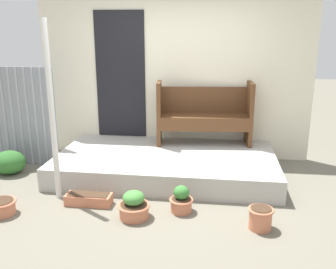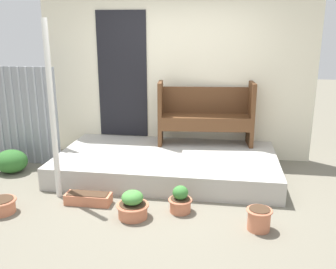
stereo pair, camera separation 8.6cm
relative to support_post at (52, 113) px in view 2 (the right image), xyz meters
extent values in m
plane|color=#706B5B|center=(1.27, 0.10, -1.08)|extent=(24.00, 24.00, 0.00)
cube|color=#B2AFA8|center=(1.23, 0.95, -0.93)|extent=(3.10, 1.69, 0.30)
cube|color=beige|center=(1.23, 1.82, 0.22)|extent=(4.30, 0.06, 2.60)
cube|color=black|center=(0.38, 1.78, 0.23)|extent=(0.80, 0.02, 2.00)
cylinder|color=#979CA5|center=(-1.39, 1.07, -0.33)|extent=(0.04, 0.04, 1.50)
cylinder|color=#979CA5|center=(-1.26, 1.07, -0.33)|extent=(0.04, 0.04, 1.50)
cylinder|color=#979CA5|center=(-1.14, 1.07, -0.33)|extent=(0.04, 0.04, 1.50)
cylinder|color=#979CA5|center=(-1.01, 1.07, -0.33)|extent=(0.04, 0.04, 1.50)
cylinder|color=#979CA5|center=(-0.89, 1.07, -0.33)|extent=(0.04, 0.04, 1.50)
cylinder|color=#979CA5|center=(-0.76, 1.07, -0.33)|extent=(0.04, 0.04, 1.50)
cylinder|color=#979CA5|center=(-0.64, 1.07, -0.33)|extent=(0.04, 0.04, 1.50)
cylinder|color=#979CA5|center=(-0.52, 1.07, -0.33)|extent=(0.04, 0.04, 1.50)
cylinder|color=silver|center=(0.00, 0.00, 0.00)|extent=(0.07, 0.07, 2.16)
cube|color=#54331C|center=(1.05, 1.45, -0.29)|extent=(0.10, 0.40, 0.97)
cube|color=#54331C|center=(2.42, 1.58, -0.29)|extent=(0.10, 0.40, 0.97)
cube|color=#54331C|center=(1.74, 1.52, -0.34)|extent=(1.35, 0.53, 0.04)
cube|color=#54331C|center=(1.76, 1.33, -0.44)|extent=(1.31, 0.16, 0.17)
cube|color=#54331C|center=(1.72, 1.69, -0.12)|extent=(1.31, 0.17, 0.41)
cylinder|color=#C67251|center=(-0.46, -0.52, -1.00)|extent=(0.29, 0.29, 0.16)
torus|color=#C67251|center=(-0.46, -0.52, -0.93)|extent=(0.34, 0.34, 0.02)
cylinder|color=#422D1E|center=(-0.46, -0.52, -0.91)|extent=(0.27, 0.27, 0.01)
cylinder|color=#C67251|center=(1.05, -0.40, -1.00)|extent=(0.33, 0.33, 0.16)
torus|color=#C67251|center=(1.05, -0.40, -0.93)|extent=(0.37, 0.37, 0.02)
cylinder|color=#422D1E|center=(1.05, -0.40, -0.91)|extent=(0.30, 0.30, 0.01)
ellipsoid|color=#478C3D|center=(1.05, -0.40, -0.84)|extent=(0.24, 0.24, 0.16)
cylinder|color=#C67251|center=(1.56, -0.19, -1.00)|extent=(0.24, 0.24, 0.16)
torus|color=#C67251|center=(1.56, -0.19, -0.93)|extent=(0.28, 0.28, 0.02)
cylinder|color=#422D1E|center=(1.56, -0.19, -0.91)|extent=(0.22, 0.22, 0.01)
ellipsoid|color=#387A33|center=(1.56, -0.19, -0.84)|extent=(0.18, 0.18, 0.16)
cylinder|color=#C67251|center=(2.42, -0.46, -0.96)|extent=(0.24, 0.24, 0.23)
torus|color=#C67251|center=(2.42, -0.46, -0.86)|extent=(0.27, 0.27, 0.02)
cylinder|color=#422D1E|center=(2.42, -0.46, -0.84)|extent=(0.22, 0.22, 0.01)
cube|color=#C67251|center=(0.44, -0.15, -1.01)|extent=(0.55, 0.20, 0.13)
cube|color=#422D1E|center=(0.44, -0.15, -0.95)|extent=(0.49, 0.17, 0.01)
ellipsoid|color=#2D6628|center=(-1.03, 0.67, -0.91)|extent=(0.47, 0.43, 0.34)
camera|label=1|loc=(1.93, -4.09, 0.97)|focal=40.00mm
camera|label=2|loc=(2.01, -4.08, 0.97)|focal=40.00mm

